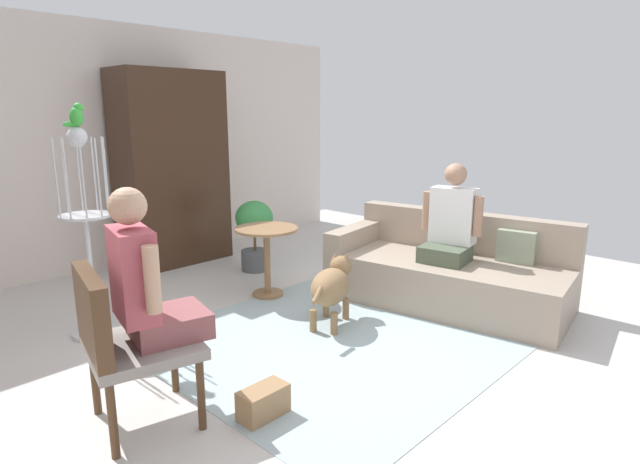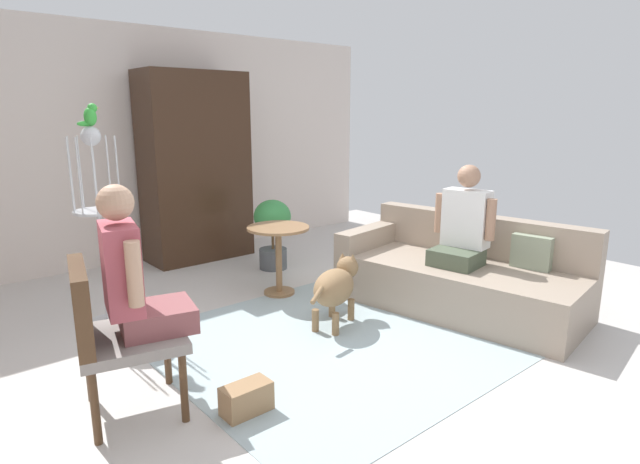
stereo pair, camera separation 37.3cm
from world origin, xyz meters
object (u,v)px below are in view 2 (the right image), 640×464
at_px(armchair, 109,327).
at_px(armoire_cabinet, 196,168).
at_px(round_end_table, 279,246).
at_px(dog, 336,286).
at_px(person_on_armchair, 133,277).
at_px(bird_cage_stand, 100,235).
at_px(person_on_couch, 463,225).
at_px(handbag, 246,399).
at_px(couch, 459,277).
at_px(potted_plant, 273,227).
at_px(parrot, 90,115).

xyz_separation_m(armchair, armoire_cabinet, (1.94, 2.70, 0.52)).
xyz_separation_m(round_end_table, dog, (-0.07, -0.88, -0.14)).
height_order(armchair, person_on_armchair, person_on_armchair).
relative_size(dog, bird_cage_stand, 0.46).
relative_size(person_on_couch, handbag, 2.95).
distance_m(couch, potted_plant, 2.09).
bearing_deg(dog, round_end_table, 85.16).
distance_m(round_end_table, potted_plant, 0.84).
bearing_deg(potted_plant, armchair, -142.99).
bearing_deg(handbag, bird_cage_stand, 95.29).
height_order(armchair, person_on_couch, person_on_couch).
distance_m(round_end_table, bird_cage_stand, 1.55).
xyz_separation_m(armchair, parrot, (0.42, 1.34, 1.12)).
distance_m(armchair, round_end_table, 2.17).
distance_m(dog, potted_plant, 1.68).
bearing_deg(person_on_couch, bird_cage_stand, 146.98).
distance_m(dog, bird_cage_stand, 1.89).
relative_size(person_on_couch, bird_cage_stand, 0.53).
height_order(parrot, handbag, parrot).
relative_size(couch, person_on_couch, 2.57).
height_order(round_end_table, potted_plant, potted_plant).
bearing_deg(bird_cage_stand, person_on_armchair, -101.00).
height_order(parrot, armoire_cabinet, armoire_cabinet).
distance_m(couch, person_on_armchair, 2.84).
bearing_deg(couch, handbag, -174.61).
bearing_deg(handbag, armoire_cabinet, 66.71).
distance_m(person_on_couch, round_end_table, 1.67).
relative_size(person_on_armchair, bird_cage_stand, 0.53).
height_order(round_end_table, dog, round_end_table).
relative_size(bird_cage_stand, armoire_cabinet, 0.74).
distance_m(bird_cage_stand, potted_plant, 1.99).
height_order(parrot, potted_plant, parrot).
bearing_deg(potted_plant, person_on_couch, -74.67).
height_order(potted_plant, handbag, potted_plant).
xyz_separation_m(couch, person_on_armchair, (-2.78, 0.20, 0.53)).
height_order(person_on_armchair, round_end_table, person_on_armchair).
bearing_deg(couch, armchair, 175.35).
bearing_deg(round_end_table, couch, -51.58).
relative_size(person_on_armchair, handbag, 2.95).
height_order(couch, armoire_cabinet, armoire_cabinet).
bearing_deg(round_end_table, parrot, 168.67).
bearing_deg(dog, handbag, -153.40).
bearing_deg(couch, armoire_cabinet, 108.56).
bearing_deg(armchair, handbag, -38.44).
bearing_deg(person_on_armchair, parrot, 78.57).
height_order(armchair, parrot, parrot).
bearing_deg(person_on_couch, round_end_table, 126.99).
distance_m(person_on_couch, person_on_armchair, 2.76).
height_order(couch, round_end_table, couch).
bearing_deg(dog, bird_cage_stand, 140.23).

